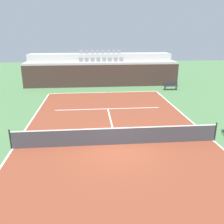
# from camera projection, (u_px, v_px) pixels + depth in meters

# --- Properties ---
(ground_plane) EXTENTS (80.00, 80.00, 0.00)m
(ground_plane) POSITION_uv_depth(u_px,v_px,m) (117.00, 145.00, 12.83)
(ground_plane) COLOR #477042
(court_surface) EXTENTS (11.00, 24.00, 0.01)m
(court_surface) POSITION_uv_depth(u_px,v_px,m) (117.00, 145.00, 12.83)
(court_surface) COLOR brown
(court_surface) RESTS_ON ground_plane
(baseline_far) EXTENTS (11.00, 0.10, 0.00)m
(baseline_far) POSITION_uv_depth(u_px,v_px,m) (104.00, 92.00, 24.12)
(baseline_far) COLOR white
(baseline_far) RESTS_ON court_surface
(sideline_left) EXTENTS (0.10, 24.00, 0.00)m
(sideline_left) POSITION_uv_depth(u_px,v_px,m) (13.00, 149.00, 12.35)
(sideline_left) COLOR white
(sideline_left) RESTS_ON court_surface
(sideline_right) EXTENTS (0.10, 24.00, 0.00)m
(sideline_right) POSITION_uv_depth(u_px,v_px,m) (213.00, 140.00, 13.30)
(sideline_right) COLOR white
(sideline_right) RESTS_ON court_surface
(service_line_far) EXTENTS (8.26, 0.10, 0.00)m
(service_line_far) POSITION_uv_depth(u_px,v_px,m) (108.00, 109.00, 18.88)
(service_line_far) COLOR white
(service_line_far) RESTS_ON court_surface
(centre_service_line) EXTENTS (0.10, 6.40, 0.00)m
(centre_service_line) POSITION_uv_depth(u_px,v_px,m) (111.00, 123.00, 15.85)
(centre_service_line) COLOR white
(centre_service_line) RESTS_ON court_surface
(back_wall) EXTENTS (17.23, 0.30, 2.42)m
(back_wall) POSITION_uv_depth(u_px,v_px,m) (102.00, 76.00, 26.35)
(back_wall) COLOR #33231E
(back_wall) RESTS_ON ground_plane
(stands_tier_lower) EXTENTS (17.23, 2.40, 2.64)m
(stands_tier_lower) POSITION_uv_depth(u_px,v_px,m) (102.00, 73.00, 27.59)
(stands_tier_lower) COLOR #9E9E99
(stands_tier_lower) RESTS_ON ground_plane
(stands_tier_upper) EXTENTS (17.23, 2.40, 3.37)m
(stands_tier_upper) POSITION_uv_depth(u_px,v_px,m) (101.00, 67.00, 29.75)
(stands_tier_upper) COLOR #9E9E99
(stands_tier_upper) RESTS_ON ground_plane
(seating_row_lower) EXTENTS (5.09, 0.44, 0.44)m
(seating_row_lower) POSITION_uv_depth(u_px,v_px,m) (101.00, 60.00, 27.23)
(seating_row_lower) COLOR slate
(seating_row_lower) RESTS_ON stands_tier_lower
(seating_row_upper) EXTENTS (5.09, 0.44, 0.44)m
(seating_row_upper) POSITION_uv_depth(u_px,v_px,m) (100.00, 52.00, 29.27)
(seating_row_upper) COLOR slate
(seating_row_upper) RESTS_ON stands_tier_upper
(tennis_net) EXTENTS (11.08, 0.08, 1.07)m
(tennis_net) POSITION_uv_depth(u_px,v_px,m) (117.00, 136.00, 12.67)
(tennis_net) COLOR black
(tennis_net) RESTS_ON court_surface
(player_bench) EXTENTS (1.50, 0.40, 0.85)m
(player_bench) POSITION_uv_depth(u_px,v_px,m) (171.00, 85.00, 25.07)
(player_bench) COLOR #232328
(player_bench) RESTS_ON ground_plane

